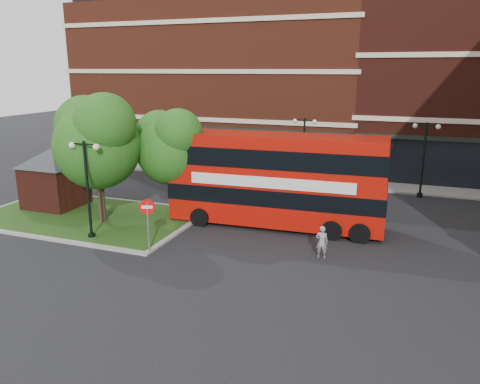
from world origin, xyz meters
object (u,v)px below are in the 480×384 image
at_px(woman, 322,242).
at_px(car_white, 325,175).
at_px(bus, 276,174).
at_px(car_silver, 286,176).

distance_m(woman, car_white, 14.34).
distance_m(bus, car_white, 10.74).
bearing_deg(car_silver, bus, -171.87).
relative_size(woman, car_silver, 0.35).
xyz_separation_m(woman, car_silver, (-5.05, 12.62, -0.03)).
distance_m(car_silver, car_white, 2.96).
bearing_deg(bus, woman, -50.97).
relative_size(car_silver, car_white, 1.10).
bearing_deg(woman, car_white, -85.17).
bearing_deg(woman, bus, -53.32).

